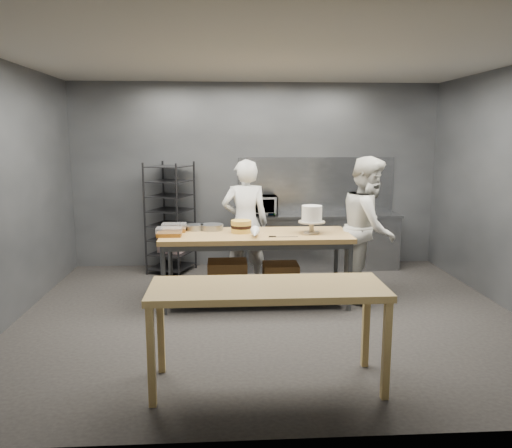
{
  "coord_description": "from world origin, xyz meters",
  "views": [
    {
      "loc": [
        -0.52,
        -5.74,
        2.15
      ],
      "look_at": [
        -0.13,
        0.45,
        1.05
      ],
      "focal_mm": 35.0,
      "sensor_mm": 36.0,
      "label": 1
    }
  ],
  "objects": [
    {
      "name": "back_counter",
      "position": [
        1.0,
        2.18,
        0.45
      ],
      "size": [
        2.6,
        0.6,
        0.9
      ],
      "color": "slate",
      "rests_on": "ground"
    },
    {
      "name": "chef_behind",
      "position": [
        -0.24,
        1.3,
        0.91
      ],
      "size": [
        0.68,
        0.46,
        1.82
      ],
      "primitive_type": "imported",
      "rotation": [
        0.0,
        0.0,
        3.18
      ],
      "color": "white",
      "rests_on": "ground"
    },
    {
      "name": "chef_right",
      "position": [
        1.38,
        0.65,
        0.94
      ],
      "size": [
        1.02,
        1.12,
        1.89
      ],
      "primitive_type": "imported",
      "rotation": [
        0.0,
        0.0,
        1.17
      ],
      "color": "silver",
      "rests_on": "ground"
    },
    {
      "name": "cake_pans",
      "position": [
        -0.79,
        0.78,
        0.96
      ],
      "size": [
        0.49,
        0.3,
        0.07
      ],
      "color": "gray",
      "rests_on": "work_table"
    },
    {
      "name": "frosted_cake_stand",
      "position": [
        0.58,
        0.46,
        1.15
      ],
      "size": [
        0.34,
        0.34,
        0.36
      ],
      "color": "#B3A78F",
      "rests_on": "work_table"
    },
    {
      "name": "back_wall",
      "position": [
        0.0,
        2.5,
        1.5
      ],
      "size": [
        6.0,
        0.04,
        3.0
      ],
      "primitive_type": "cube",
      "color": "#4C4F54",
      "rests_on": "ground"
    },
    {
      "name": "offset_spatula",
      "position": [
        0.14,
        0.25,
        0.93
      ],
      "size": [
        0.36,
        0.02,
        0.02
      ],
      "color": "slate",
      "rests_on": "work_table"
    },
    {
      "name": "ground",
      "position": [
        0.0,
        0.0,
        0.0
      ],
      "size": [
        6.0,
        6.0,
        0.0
      ],
      "primitive_type": "plane",
      "color": "black",
      "rests_on": "ground"
    },
    {
      "name": "pastry_clamshells",
      "position": [
        -1.2,
        0.52,
        0.98
      ],
      "size": [
        0.34,
        0.5,
        0.11
      ],
      "color": "#93551D",
      "rests_on": "work_table"
    },
    {
      "name": "near_counter",
      "position": [
        -0.17,
        -1.69,
        0.81
      ],
      "size": [
        2.0,
        0.7,
        0.9
      ],
      "color": "olive",
      "rests_on": "ground"
    },
    {
      "name": "microwave",
      "position": [
        0.04,
        2.18,
        1.05
      ],
      "size": [
        0.54,
        0.37,
        0.3
      ],
      "primitive_type": "imported",
      "color": "black",
      "rests_on": "back_counter"
    },
    {
      "name": "piping_bag",
      "position": [
        -0.16,
        0.2,
        0.98
      ],
      "size": [
        0.15,
        0.39,
        0.12
      ],
      "primitive_type": "cone",
      "rotation": [
        1.57,
        0.0,
        -0.08
      ],
      "color": "silver",
      "rests_on": "work_table"
    },
    {
      "name": "work_table",
      "position": [
        -0.16,
        0.5,
        0.57
      ],
      "size": [
        2.4,
        0.9,
        0.92
      ],
      "color": "olive",
      "rests_on": "ground"
    },
    {
      "name": "speed_rack",
      "position": [
        -1.39,
        2.1,
        0.86
      ],
      "size": [
        0.8,
        0.83,
        1.75
      ],
      "color": "black",
      "rests_on": "ground"
    },
    {
      "name": "layer_cake",
      "position": [
        -0.32,
        0.57,
        1.0
      ],
      "size": [
        0.26,
        0.26,
        0.16
      ],
      "color": "gold",
      "rests_on": "work_table"
    },
    {
      "name": "splashback_panel",
      "position": [
        1.0,
        2.48,
        1.35
      ],
      "size": [
        2.6,
        0.02,
        0.9
      ],
      "primitive_type": "cube",
      "color": "slate",
      "rests_on": "back_counter"
    }
  ]
}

